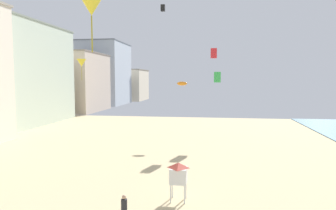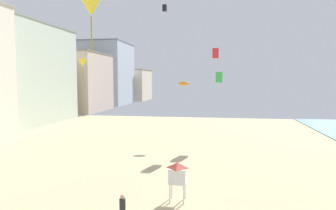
% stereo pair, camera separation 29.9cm
% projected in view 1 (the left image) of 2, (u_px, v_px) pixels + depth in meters
% --- Properties ---
extents(boardwalk_hotel_mid, '(11.09, 19.92, 17.81)m').
position_uv_depth(boardwalk_hotel_mid, '(21.00, 74.00, 54.94)').
color(boardwalk_hotel_mid, '#B7C6B2').
rests_on(boardwalk_hotel_mid, ground).
extents(boardwalk_hotel_far, '(12.78, 17.23, 14.59)m').
position_uv_depth(boardwalk_hotel_far, '(75.00, 82.00, 76.65)').
color(boardwalk_hotel_far, '#C6B29E').
rests_on(boardwalk_hotel_far, ground).
extents(boardwalk_hotel_distant, '(12.81, 18.42, 19.68)m').
position_uv_depth(boardwalk_hotel_distant, '(105.00, 74.00, 97.49)').
color(boardwalk_hotel_distant, '#ADB7C1').
rests_on(boardwalk_hotel_distant, ground).
extents(boardwalk_hotel_furthest, '(16.76, 17.02, 11.80)m').
position_uv_depth(boardwalk_hotel_furthest, '(124.00, 85.00, 118.12)').
color(boardwalk_hotel_furthest, beige).
rests_on(boardwalk_hotel_furthest, ground).
extents(kite_flyer, '(0.34, 0.34, 1.64)m').
position_uv_depth(kite_flyer, '(124.00, 208.00, 16.79)').
color(kite_flyer, '#383D4C').
rests_on(kite_flyer, ground).
extents(lifeguard_stand, '(1.10, 1.10, 2.55)m').
position_uv_depth(lifeguard_stand, '(178.00, 173.00, 19.96)').
color(lifeguard_stand, white).
rests_on(lifeguard_stand, ground).
extents(kite_yellow_delta, '(0.94, 0.94, 2.14)m').
position_uv_depth(kite_yellow_delta, '(81.00, 63.00, 30.79)').
color(kite_yellow_delta, yellow).
extents(kite_orange_parafoil, '(1.35, 0.38, 0.53)m').
position_uv_depth(kite_orange_parafoil, '(182.00, 84.00, 40.91)').
color(kite_orange_parafoil, orange).
extents(kite_red_box, '(0.84, 0.84, 1.31)m').
position_uv_depth(kite_red_box, '(214.00, 53.00, 41.30)').
color(kite_red_box, red).
extents(kite_black_box, '(0.56, 0.56, 0.88)m').
position_uv_depth(kite_black_box, '(163.00, 8.00, 42.13)').
color(kite_black_box, black).
extents(kite_green_box, '(0.89, 0.89, 1.40)m').
position_uv_depth(kite_green_box, '(217.00, 77.00, 40.76)').
color(kite_green_box, green).
extents(kite_yellow_delta_2, '(1.62, 1.62, 3.68)m').
position_uv_depth(kite_yellow_delta_2, '(91.00, 5.00, 19.77)').
color(kite_yellow_delta_2, yellow).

